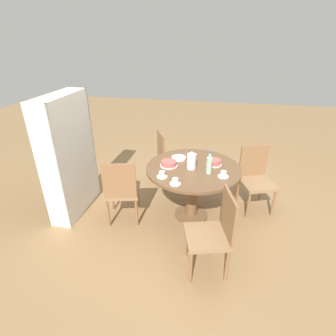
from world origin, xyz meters
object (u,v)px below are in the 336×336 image
chair_a (169,158)px  cup_b (223,174)px  chair_b (122,190)px  water_bottle (209,165)px  cup_a (162,175)px  cake_second (214,162)px  chair_c (213,232)px  cup_c (175,182)px  coffee_pot (191,161)px  bookshelf (71,160)px  chair_d (256,178)px  cake_main (169,164)px

chair_a → cup_b: bearing=-165.5°
chair_b → water_bottle: water_bottle is taller
chair_a → chair_b: same height
cup_a → cup_b: same height
cake_second → cup_a: (-0.44, 0.58, -0.00)m
cake_second → cup_b: 0.32m
cake_second → water_bottle: bearing=167.7°
chair_c → cup_b: bearing=159.2°
chair_b → cup_a: bearing=161.5°
cup_c → cup_a: bearing=53.6°
coffee_pot → cup_a: (-0.29, 0.31, -0.08)m
chair_c → coffee_pot: (0.82, 0.33, 0.37)m
coffee_pot → bookshelf: bearing=93.2°
chair_c → water_bottle: size_ratio=3.26×
chair_c → coffee_pot: coffee_pot is taller
cake_second → chair_c: bearing=-176.7°
chair_c → cup_c: 0.68m
water_bottle → cake_second: bearing=-12.3°
chair_d → cake_second: size_ratio=4.53×
cup_b → chair_b: bearing=94.5°
chair_b → cake_second: 1.22m
bookshelf → coffee_pot: 1.58m
chair_b → cake_main: 0.68m
chair_a → chair_d: same height
chair_b → cake_second: size_ratio=4.53×
chair_c → cake_main: 1.08m
chair_b → bookshelf: size_ratio=0.56×
cup_a → cup_b: 0.72m
water_bottle → cup_c: size_ratio=2.20×
cup_c → chair_a: bearing=13.9°
cake_second → cup_b: cup_b is taller
chair_c → chair_d: bearing=141.4°
chair_a → water_bottle: 1.18m
coffee_pot → cake_second: (0.16, -0.27, -0.07)m
cake_main → cup_b: cup_b is taller
cup_a → chair_b: bearing=84.9°
chair_b → chair_d: (0.65, -1.70, 0.00)m
coffee_pot → cup_a: coffee_pot is taller
chair_c → bookshelf: size_ratio=0.56×
chair_a → cake_second: 1.02m
chair_c → cup_b: size_ratio=7.19×
coffee_pot → chair_c: bearing=-158.2°
chair_a → bookshelf: 1.48m
chair_c → chair_b: bearing=-131.9°
water_bottle → cup_c: (-0.33, 0.35, -0.08)m
chair_a → chair_b: (-1.06, 0.41, 0.00)m
chair_c → cup_b: 0.74m
cup_a → cup_c: (-0.13, -0.18, 0.00)m
chair_a → cup_b: 1.30m
bookshelf → water_bottle: size_ratio=5.79×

